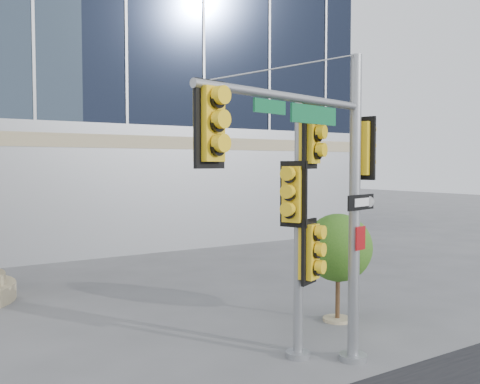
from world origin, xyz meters
TOP-DOWN VIEW (x-y plane):
  - ground at (0.00, 0.00)m, footprint 120.00×120.00m
  - main_signal_pole at (-0.05, -1.42)m, footprint 4.93×1.58m
  - secondary_signal_pole at (0.19, -0.52)m, footprint 1.05×0.75m
  - street_tree at (2.84, 1.14)m, footprint 1.84×1.80m

SIDE VIEW (x-z plane):
  - ground at x=0.00m, z-range 0.00..0.00m
  - street_tree at x=2.84m, z-range 0.45..3.33m
  - secondary_signal_pole at x=0.19m, z-range 0.49..6.04m
  - main_signal_pole at x=-0.05m, z-range 0.77..7.22m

